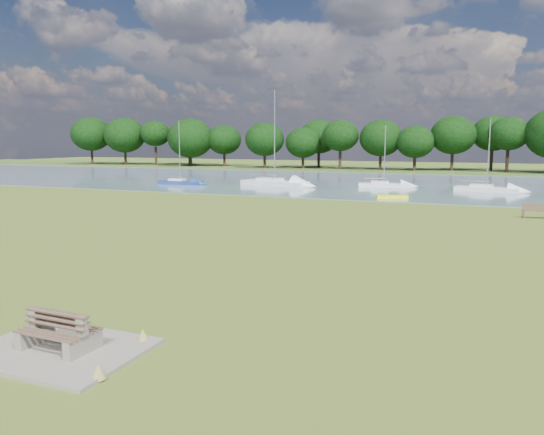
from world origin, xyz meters
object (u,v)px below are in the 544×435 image
at_px(sailboat_2, 274,181).
at_px(sailboat_6, 486,187).
at_px(sailboat_3, 180,181).
at_px(riverbank_bench, 536,211).
at_px(bench_pair, 58,332).
at_px(sailboat_5, 383,184).
at_px(kayak, 392,197).

xyz_separation_m(sailboat_2, sailboat_6, (22.95, 1.78, -0.10)).
bearing_deg(sailboat_3, riverbank_bench, -24.42).
relative_size(sailboat_3, sailboat_6, 1.00).
height_order(bench_pair, sailboat_5, sailboat_5).
relative_size(bench_pair, sailboat_6, 0.26).
bearing_deg(sailboat_5, sailboat_6, -16.55).
bearing_deg(sailboat_6, kayak, -119.53).
height_order(sailboat_3, sailboat_5, sailboat_3).
bearing_deg(sailboat_6, sailboat_2, -167.29).
relative_size(riverbank_bench, kayak, 0.60).
height_order(kayak, sailboat_2, sailboat_2).
relative_size(bench_pair, sailboat_3, 0.26).
bearing_deg(sailboat_2, sailboat_5, 24.62).
distance_m(bench_pair, kayak, 39.03).
relative_size(kayak, sailboat_3, 0.37).
relative_size(bench_pair, riverbank_bench, 1.16).
bearing_deg(riverbank_bench, kayak, 140.75).
distance_m(kayak, sailboat_6, 12.81).
distance_m(bench_pair, sailboat_6, 50.04).
bearing_deg(kayak, sailboat_5, 85.75).
relative_size(riverbank_bench, sailboat_6, 0.22).
bearing_deg(riverbank_bench, sailboat_6, 98.91).
height_order(riverbank_bench, kayak, riverbank_bench).
distance_m(sailboat_5, sailboat_6, 10.81).
bearing_deg(sailboat_5, kayak, -86.40).
distance_m(riverbank_bench, sailboat_6, 19.20).
bearing_deg(sailboat_2, sailboat_3, -154.26).
bearing_deg(riverbank_bench, sailboat_2, 145.84).
xyz_separation_m(riverbank_bench, sailboat_3, (-37.29, 14.36, -0.05)).
xyz_separation_m(sailboat_5, sailboat_6, (10.76, -1.05, 0.01)).
height_order(sailboat_2, sailboat_5, sailboat_2).
xyz_separation_m(bench_pair, sailboat_6, (9.57, 49.11, -0.05)).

